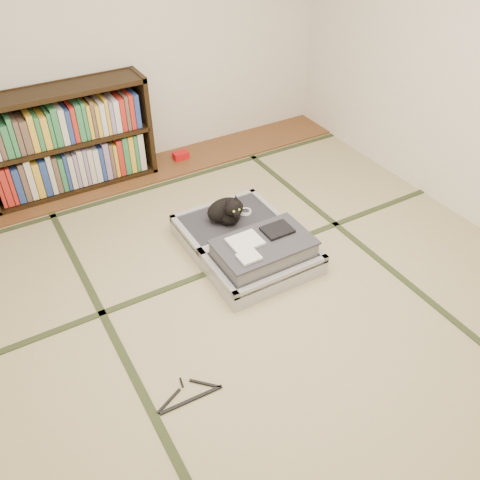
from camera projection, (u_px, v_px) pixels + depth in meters
floor at (259, 297)px, 3.55m from camera, size 4.50×4.50×0.00m
wood_strip at (149, 170)px, 4.90m from camera, size 4.00×0.50×0.02m
red_item at (181, 155)px, 5.03m from camera, size 0.15×0.09×0.07m
room_shell at (266, 97)px, 2.65m from camera, size 4.50×4.50×4.50m
tatami_borders at (225, 257)px, 3.88m from camera, size 4.00×4.50×0.01m
bookcase at (68, 142)px, 4.40m from camera, size 1.46×0.33×0.94m
suitcase at (248, 245)px, 3.84m from camera, size 0.78×1.05×0.31m
cat at (227, 211)px, 3.94m from camera, size 0.35×0.35×0.28m
cable_coil at (245, 212)px, 4.09m from camera, size 0.11×0.11×0.03m
hanger at (189, 396)px, 2.91m from camera, size 0.40×0.19×0.01m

